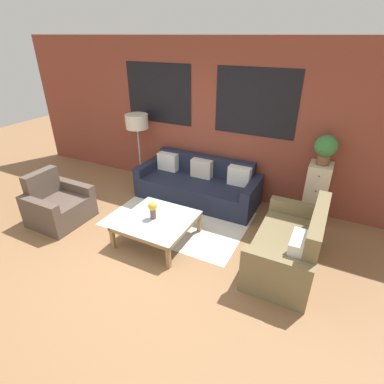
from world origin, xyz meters
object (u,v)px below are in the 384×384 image
(potted_plant, at_px, (326,148))
(coffee_table, at_px, (157,222))
(couch_dark, at_px, (198,185))
(flower_vase, at_px, (153,209))
(settee_vintage, at_px, (290,247))
(armchair_corner, at_px, (58,206))
(floor_lamp, at_px, (137,124))
(drawer_cabinet, at_px, (316,193))

(potted_plant, bearing_deg, coffee_table, -140.68)
(couch_dark, xyz_separation_m, coffee_table, (0.02, -1.44, 0.04))
(coffee_table, distance_m, flower_vase, 0.22)
(settee_vintage, distance_m, potted_plant, 1.68)
(couch_dark, relative_size, potted_plant, 4.86)
(armchair_corner, distance_m, potted_plant, 4.37)
(armchair_corner, xyz_separation_m, coffee_table, (1.77, 0.30, 0.04))
(armchair_corner, bearing_deg, flower_vase, 9.74)
(armchair_corner, bearing_deg, couch_dark, 44.81)
(settee_vintage, xyz_separation_m, flower_vase, (-1.95, -0.30, 0.22))
(coffee_table, bearing_deg, floor_lamp, 132.40)
(settee_vintage, bearing_deg, floor_lamp, 159.31)
(floor_lamp, bearing_deg, drawer_cabinet, 1.93)
(couch_dark, height_order, flower_vase, couch_dark)
(settee_vintage, relative_size, potted_plant, 3.22)
(potted_plant, bearing_deg, floor_lamp, -178.07)
(couch_dark, bearing_deg, coffee_table, -89.27)
(floor_lamp, bearing_deg, potted_plant, 1.93)
(flower_vase, bearing_deg, drawer_cabinet, 38.58)
(coffee_table, xyz_separation_m, floor_lamp, (-1.40, 1.53, 0.94))
(couch_dark, distance_m, coffee_table, 1.44)
(drawer_cabinet, distance_m, potted_plant, 0.78)
(coffee_table, distance_m, drawer_cabinet, 2.61)
(coffee_table, distance_m, potted_plant, 2.78)
(couch_dark, distance_m, drawer_cabinet, 2.06)
(settee_vintage, relative_size, floor_lamp, 1.04)
(settee_vintage, xyz_separation_m, potted_plant, (0.12, 1.36, 0.98))
(potted_plant, distance_m, flower_vase, 2.76)
(coffee_table, bearing_deg, couch_dark, 90.73)
(floor_lamp, height_order, drawer_cabinet, floor_lamp)
(coffee_table, xyz_separation_m, flower_vase, (-0.06, -0.01, 0.21))
(flower_vase, bearing_deg, floor_lamp, 130.99)
(floor_lamp, bearing_deg, settee_vintage, -20.69)
(armchair_corner, relative_size, drawer_cabinet, 0.86)
(coffee_table, bearing_deg, drawer_cabinet, 39.32)
(coffee_table, height_order, floor_lamp, floor_lamp)
(coffee_table, height_order, drawer_cabinet, drawer_cabinet)
(couch_dark, xyz_separation_m, armchair_corner, (-1.75, -1.74, -0.01))
(settee_vintage, distance_m, coffee_table, 1.91)
(coffee_table, height_order, flower_vase, flower_vase)
(floor_lamp, bearing_deg, couch_dark, -4.02)
(armchair_corner, xyz_separation_m, drawer_cabinet, (3.78, 1.95, 0.23))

